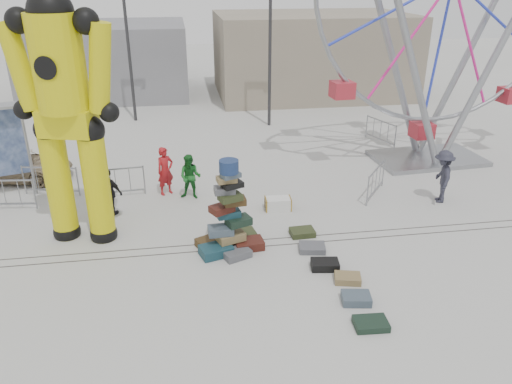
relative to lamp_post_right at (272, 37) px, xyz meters
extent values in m
plane|color=#9E9E99|center=(-3.09, -13.00, -4.48)|extent=(90.00, 90.00, 0.00)
cube|color=#47443F|center=(-3.09, -12.40, -4.48)|extent=(40.00, 0.04, 0.01)
cube|color=#47443F|center=(-3.09, -12.00, -4.48)|extent=(40.00, 0.04, 0.01)
cube|color=gray|center=(3.91, 7.00, -1.98)|extent=(12.00, 8.00, 5.00)
cube|color=gray|center=(-9.09, 9.00, -2.28)|extent=(10.00, 8.00, 4.40)
cylinder|color=#2D2D30|center=(-0.09, 0.00, -0.48)|extent=(0.16, 0.16, 8.00)
cylinder|color=#2D2D30|center=(-7.09, 2.00, -0.48)|extent=(0.16, 0.16, 8.00)
cube|color=#193F4B|center=(-3.92, -12.66, -4.34)|extent=(1.04, 0.85, 0.29)
cube|color=#4B1B14|center=(-2.94, -12.43, -4.35)|extent=(0.89, 0.66, 0.27)
cube|color=#463116|center=(-4.05, -12.12, -4.36)|extent=(0.94, 0.83, 0.25)
cube|color=#333C1E|center=(-3.07, -11.88, -4.35)|extent=(0.89, 0.69, 0.27)
cube|color=#58595F|center=(-3.35, -12.87, -4.37)|extent=(0.90, 0.77, 0.22)
cube|color=black|center=(-3.61, -11.78, -4.36)|extent=(0.80, 0.60, 0.25)
cube|color=olive|center=(-3.47, -12.38, -4.07)|extent=(0.92, 0.76, 0.25)
cube|color=#465664|center=(-3.75, -12.42, -3.83)|extent=(0.74, 0.53, 0.22)
cube|color=#192D21|center=(-3.22, -12.35, -3.61)|extent=(0.82, 0.69, 0.22)
cube|color=#193F4B|center=(-3.51, -12.22, -3.39)|extent=(0.74, 0.56, 0.20)
cube|color=#4B1B14|center=(-3.69, -12.32, -3.19)|extent=(0.79, 0.70, 0.20)
cube|color=#463116|center=(-3.32, -12.29, -2.99)|extent=(0.65, 0.47, 0.20)
cube|color=#333C1E|center=(-3.46, -12.44, -2.80)|extent=(0.74, 0.61, 0.18)
cube|color=#58595F|center=(-3.60, -12.32, -2.62)|extent=(0.59, 0.42, 0.18)
cube|color=black|center=(-3.38, -12.36, -2.45)|extent=(0.66, 0.56, 0.16)
cube|color=olive|center=(-3.54, -12.34, -2.29)|extent=(0.59, 0.44, 0.16)
cube|color=#465664|center=(-3.43, -12.41, -2.15)|extent=(0.61, 0.52, 0.13)
cylinder|color=navy|center=(-3.47, -12.38, -1.90)|extent=(0.54, 0.54, 0.36)
sphere|color=black|center=(-8.34, -10.84, -4.32)|extent=(0.81, 0.81, 0.81)
cylinder|color=#CFC70B|center=(-8.34, -10.84, -2.78)|extent=(0.75, 0.75, 3.41)
sphere|color=black|center=(-8.34, -10.84, -1.07)|extent=(0.85, 0.85, 0.85)
sphere|color=black|center=(-7.21, -11.16, -4.32)|extent=(0.81, 0.81, 0.81)
cylinder|color=#CFC70B|center=(-7.21, -11.16, -2.78)|extent=(0.75, 0.75, 3.41)
sphere|color=black|center=(-7.21, -11.16, -1.07)|extent=(0.85, 0.85, 0.85)
cube|color=#CFC70B|center=(-7.77, -11.00, -0.86)|extent=(1.67, 1.22, 0.75)
cylinder|color=#CFC70B|center=(-7.77, -11.00, 0.74)|extent=(1.39, 1.39, 2.56)
sphere|color=black|center=(-7.77, -11.00, 2.02)|extent=(1.17, 1.17, 1.17)
sphere|color=black|center=(-8.65, -10.76, 1.81)|extent=(0.68, 0.68, 0.68)
cylinder|color=#CFC70B|center=(-8.85, -10.70, 0.63)|extent=(0.99, 0.77, 2.40)
sphere|color=black|center=(-8.95, -10.67, -0.54)|extent=(0.55, 0.55, 0.55)
sphere|color=black|center=(-6.90, -11.24, 1.81)|extent=(0.68, 0.68, 0.68)
cylinder|color=#CFC70B|center=(-6.70, -11.30, 0.63)|extent=(0.99, 0.77, 2.40)
sphere|color=black|center=(-6.59, -11.33, -0.54)|extent=(0.55, 0.55, 0.55)
cube|color=gray|center=(5.65, -6.27, -4.39)|extent=(4.68, 3.01, 0.18)
cylinder|color=gray|center=(4.27, -7.18, -0.88)|extent=(3.14, 0.49, 7.30)
cylinder|color=gray|center=(7.15, -6.98, -0.88)|extent=(3.14, 0.49, 7.30)
cylinder|color=gray|center=(4.16, -5.56, -0.88)|extent=(3.14, 0.49, 7.30)
cylinder|color=gray|center=(7.03, -5.36, -0.88)|extent=(3.14, 0.49, 7.30)
cube|color=#A1222E|center=(5.65, -6.27, -3.13)|extent=(0.87, 0.87, 0.63)
cylinder|color=gray|center=(-10.15, -7.08, -2.86)|extent=(0.11, 0.11, 3.25)
cube|color=silver|center=(-1.59, -10.00, -4.28)|extent=(0.90, 0.55, 0.41)
cube|color=#333C1E|center=(-1.21, -11.90, -4.39)|extent=(0.76, 0.58, 0.19)
cube|color=#58595F|center=(-1.14, -12.85, -4.39)|extent=(0.84, 0.70, 0.18)
cube|color=black|center=(-1.04, -13.83, -4.37)|extent=(0.81, 0.60, 0.23)
cube|color=olive|center=(-0.63, -14.53, -4.39)|extent=(0.77, 0.63, 0.19)
cube|color=#465664|center=(-0.71, -15.41, -4.37)|extent=(0.78, 0.63, 0.22)
cube|color=#192D21|center=(-0.68, -16.35, -4.40)|extent=(0.80, 0.59, 0.17)
imported|color=maroon|center=(-5.35, -8.10, -3.60)|extent=(0.77, 0.70, 1.77)
imported|color=#175D20|center=(-4.48, -8.61, -3.67)|extent=(0.94, 0.82, 1.62)
imported|color=black|center=(-7.14, -9.54, -3.68)|extent=(1.01, 0.77, 1.60)
imported|color=#262633|center=(4.14, -10.23, -3.54)|extent=(1.02, 1.36, 1.88)
imported|color=#917D5E|center=(-11.05, -5.80, -3.92)|extent=(4.33, 2.57, 1.13)
camera|label=1|loc=(-4.69, -25.01, 2.99)|focal=35.00mm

